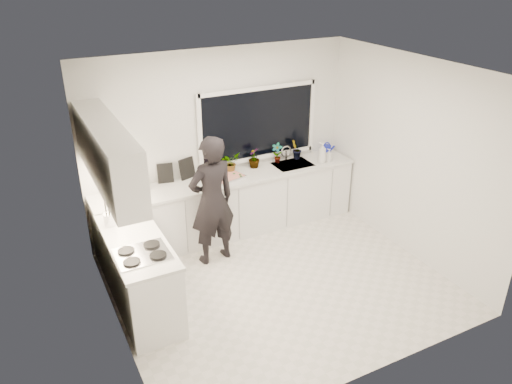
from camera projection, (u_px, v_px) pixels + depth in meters
floor at (278, 283)px, 6.41m from camera, size 4.00×3.50×0.02m
wall_back at (220, 142)px, 7.24m from camera, size 4.00×0.02×2.70m
wall_left at (107, 227)px, 5.00m from camera, size 0.02×3.50×2.70m
wall_right at (411, 159)px, 6.65m from camera, size 0.02×3.50×2.70m
ceiling at (283, 71)px, 5.24m from camera, size 4.00×3.50×0.02m
window at (258, 124)px, 7.37m from camera, size 1.80×0.02×1.00m
base_cabinets_back at (231, 206)px, 7.38m from camera, size 3.92×0.58×0.88m
base_cabinets_left at (140, 275)px, 5.81m from camera, size 0.58×1.60×0.88m
countertop_back at (230, 178)px, 7.17m from camera, size 3.94×0.62×0.04m
countertop_left at (136, 241)px, 5.61m from camera, size 0.62×1.60×0.04m
upper_cabinets at (107, 154)px, 5.43m from camera, size 0.34×2.10×0.70m
sink at (292, 167)px, 7.63m from camera, size 0.58×0.42×0.14m
faucet at (286, 153)px, 7.72m from camera, size 0.03×0.03×0.22m
stovetop at (142, 254)px, 5.31m from camera, size 0.56×0.48×0.03m
person at (212, 201)px, 6.53m from camera, size 0.70×0.50×1.79m
pizza_tray at (227, 177)px, 7.12m from camera, size 0.52×0.44×0.03m
pizza at (227, 176)px, 7.11m from camera, size 0.47×0.39×0.01m
watering_can at (327, 149)px, 8.01m from camera, size 0.15×0.15×0.13m
paper_towel_roll at (109, 189)px, 6.50m from camera, size 0.14×0.14×0.26m
knife_block at (141, 183)px, 6.72m from camera, size 0.15×0.13×0.22m
utensil_crock at (109, 220)px, 5.85m from camera, size 0.14×0.14×0.16m
picture_frame_large at (165, 173)px, 6.94m from camera, size 0.22×0.06×0.28m
picture_frame_small at (187, 168)px, 7.07m from camera, size 0.24×0.10×0.30m
herb_plants at (254, 158)px, 7.43m from camera, size 1.40×0.32×0.32m
soap_bottles at (324, 153)px, 7.62m from camera, size 0.28×0.17×0.32m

